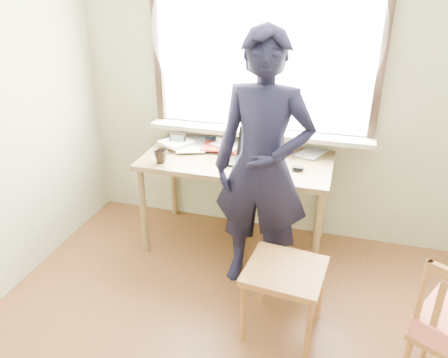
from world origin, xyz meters
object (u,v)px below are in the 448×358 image
(desk, at_px, (236,168))
(work_chair, at_px, (285,278))
(laptop, at_px, (255,155))
(mug_dark, at_px, (161,157))
(person, at_px, (263,167))
(mug_white, at_px, (223,141))

(desk, xyz_separation_m, work_chair, (0.54, -0.88, -0.31))
(laptop, height_order, mug_dark, laptop)
(laptop, bearing_deg, mug_dark, -162.97)
(laptop, xyz_separation_m, work_chair, (0.39, -0.85, -0.44))
(mug_dark, height_order, person, person)
(work_chair, bearing_deg, mug_dark, 149.58)
(desk, relative_size, laptop, 3.82)
(mug_dark, bearing_deg, laptop, 17.03)
(laptop, bearing_deg, person, -70.13)
(laptop, relative_size, mug_dark, 3.62)
(mug_white, relative_size, mug_dark, 1.09)
(mug_white, bearing_deg, desk, -50.74)
(mug_white, bearing_deg, work_chair, -56.68)
(desk, bearing_deg, work_chair, -58.27)
(desk, distance_m, mug_dark, 0.61)
(laptop, xyz_separation_m, mug_white, (-0.33, 0.25, -0.01))
(laptop, xyz_separation_m, mug_dark, (-0.69, -0.21, -0.01))
(laptop, relative_size, work_chair, 0.76)
(laptop, bearing_deg, work_chair, -65.16)
(desk, xyz_separation_m, mug_white, (-0.18, 0.21, 0.13))
(mug_white, distance_m, person, 0.78)
(laptop, bearing_deg, mug_white, 143.03)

